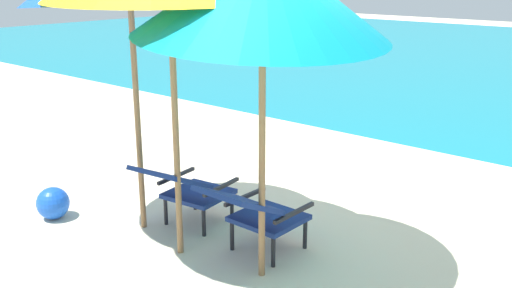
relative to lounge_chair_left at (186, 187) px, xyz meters
The scene contains 4 objects.
ground_plane 4.27m from the lounge_chair_left, 85.03° to the left, with size 40.00×40.00×0.00m, color beige.
lounge_chair_left is the anchor object (origin of this frame).
lounge_chair_right 0.81m from the lounge_chair_left, ahead, with size 0.55×0.88×0.68m.
beach_ball 1.32m from the lounge_chair_left, 149.50° to the right, with size 0.30×0.30×0.30m, color blue.
Camera 1 is at (3.21, -3.46, 2.24)m, focal length 40.63 mm.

